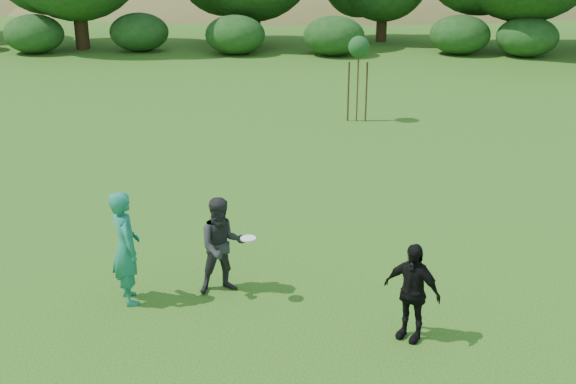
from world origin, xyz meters
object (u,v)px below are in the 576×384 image
at_px(player_teal, 126,247).
at_px(sapling, 359,49).
at_px(player_black, 412,292).
at_px(player_grey, 222,246).

xyz_separation_m(player_teal, sapling, (4.08, 12.82, 1.39)).
distance_m(player_black, sapling, 13.76).
bearing_deg(player_teal, player_grey, -103.22).
bearing_deg(player_teal, sapling, -47.72).
xyz_separation_m(player_grey, player_black, (3.24, -1.31, -0.07)).
height_order(player_teal, player_black, player_teal).
height_order(player_teal, player_grey, player_teal).
distance_m(player_grey, player_black, 3.50).
bearing_deg(player_black, player_teal, -158.57).
relative_size(player_black, sapling, 0.58).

